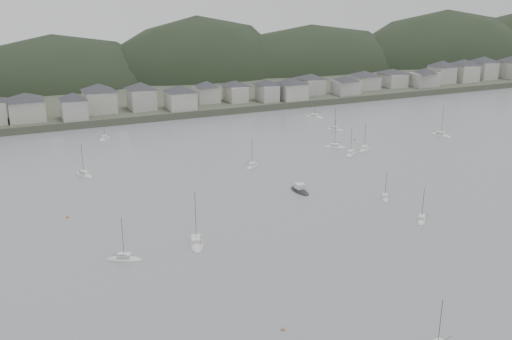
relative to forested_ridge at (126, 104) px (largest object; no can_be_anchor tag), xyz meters
name	(u,v)px	position (x,y,z in m)	size (l,w,h in m)	color
ground	(435,324)	(-4.83, -269.40, 11.28)	(900.00, 900.00, 0.00)	slate
far_shore_land	(108,76)	(-4.83, 25.60, 12.78)	(900.00, 250.00, 3.00)	#383D2D
forested_ridge	(126,104)	(0.00, 0.00, 0.00)	(851.55, 103.94, 102.57)	black
waterfront_town	(259,88)	(45.75, -86.06, 19.95)	(451.48, 28.46, 12.92)	#A2A194
moored_fleet	(269,200)	(-4.89, -203.25, 11.46)	(237.83, 177.68, 13.52)	beige
motor_launch_far	(300,191)	(5.95, -200.50, 11.57)	(3.39, 8.62, 4.02)	black
mooring_buoys	(264,219)	(-11.77, -214.85, 11.43)	(175.48, 102.11, 0.70)	#B0653A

